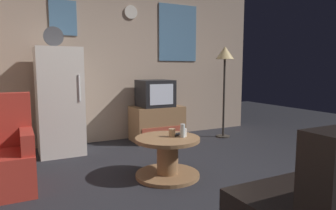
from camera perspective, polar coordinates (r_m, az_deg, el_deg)
The scene contains 11 objects.
ground_plane at distance 3.19m, azimuth 5.86°, elevation -15.42°, with size 12.00×12.00×0.00m, color #232328.
wall_with_art at distance 5.18m, azimuth -8.89°, elevation 8.32°, with size 5.20×0.12×2.67m.
fridge at distance 4.50m, azimuth -19.92°, elevation 0.72°, with size 0.60×0.62×1.77m.
tv_stand at distance 5.08m, azimuth -2.10°, elevation -3.49°, with size 0.84×0.53×0.58m.
crt_tv at distance 5.00m, azimuth -2.46°, elevation 2.24°, with size 0.54×0.51×0.44m.
standing_lamp at distance 5.33m, azimuth 10.73°, elevation 8.43°, with size 0.32×0.32×1.59m.
coffee_table at distance 3.41m, azimuth -0.09°, elevation -9.87°, with size 0.72×0.72×0.45m.
wine_glass at distance 3.35m, azimuth 2.81°, elevation -4.88°, with size 0.05×0.05×0.15m, color silver.
mug_ceramic_white at distance 3.39m, azimuth 2.92°, elevation -5.26°, with size 0.08×0.08×0.09m, color silver.
mug_ceramic_tan at distance 3.38m, azimuth 0.76°, elevation -5.28°, with size 0.08×0.08×0.09m, color tan.
remote_control at distance 3.43m, azimuth 1.67°, elevation -5.66°, with size 0.15×0.04×0.02m, color black.
Camera 1 is at (-1.61, -2.47, 1.22)m, focal length 32.08 mm.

